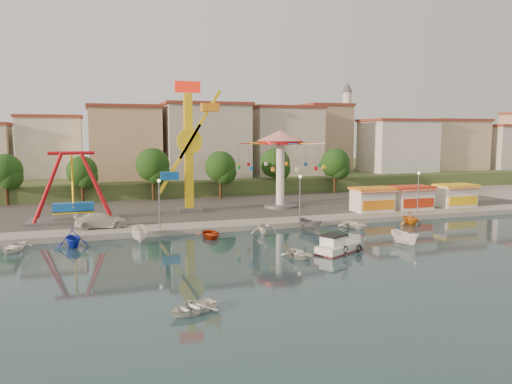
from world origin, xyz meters
name	(u,v)px	position (x,y,z in m)	size (l,w,h in m)	color
ground	(274,258)	(0.00, 0.00, 0.00)	(200.00, 200.00, 0.00)	#132834
quay_deck	(168,184)	(0.00, 62.00, 0.30)	(200.00, 100.00, 0.60)	#9E998E
asphalt_pad	(201,204)	(0.00, 30.00, 0.60)	(90.00, 28.00, 0.01)	#4C4944
hill_terrace	(165,176)	(0.00, 67.00, 1.50)	(200.00, 60.00, 3.00)	#384C26
pirate_ship_ride	(73,188)	(-16.76, 21.01, 4.39)	(10.00, 5.00, 8.00)	#59595E
kamikaze_tower	(191,150)	(-2.53, 23.63, 8.53)	(5.69, 3.10, 16.50)	#59595E
wave_swinger	(280,151)	(9.49, 23.24, 8.20)	(11.60, 11.60, 10.40)	#59595E
booth_left	(372,199)	(19.63, 16.49, 2.16)	(5.40, 3.78, 3.08)	white
booth_mid	(412,197)	(25.58, 16.49, 2.16)	(5.40, 3.78, 3.08)	white
booth_right	(456,195)	(32.64, 16.49, 2.16)	(5.40, 3.78, 3.08)	white
lamp_post_1	(159,205)	(-8.00, 13.00, 3.10)	(0.14, 0.14, 5.00)	#59595E
lamp_post_2	(300,199)	(8.00, 13.00, 3.10)	(0.14, 0.14, 5.00)	#59595E
lamp_post_3	(418,194)	(24.00, 13.00, 3.10)	(0.14, 0.14, 5.00)	#59595E
tree_0	(6,171)	(-26.00, 36.98, 5.47)	(4.60, 4.60, 7.19)	#382314
tree_1	(82,171)	(-16.00, 36.24, 5.20)	(4.35, 4.35, 6.80)	#382314
tree_2	(153,165)	(-6.00, 35.81, 5.92)	(5.02, 5.02, 7.85)	#382314
tree_3	(220,167)	(4.00, 34.36, 5.55)	(4.68, 4.68, 7.32)	#382314
tree_4	(275,163)	(14.00, 37.35, 5.75)	(4.86, 4.86, 7.60)	#382314
tree_5	(335,163)	(24.00, 35.54, 5.71)	(4.83, 4.83, 7.54)	#382314
building_1	(49,153)	(-21.33, 51.38, 7.32)	(12.33, 9.01, 8.63)	silver
building_2	(129,144)	(-8.19, 51.96, 8.62)	(11.95, 9.28, 11.23)	tan
building_3	(209,150)	(5.60, 48.80, 7.60)	(12.59, 10.50, 9.20)	beige
building_4	(273,149)	(19.07, 52.20, 7.62)	(10.75, 9.23, 9.24)	beige
building_5	(339,143)	(32.37, 50.33, 8.61)	(12.77, 10.96, 11.21)	tan
building_6	(394,140)	(44.15, 48.77, 9.18)	(8.23, 8.98, 12.36)	silver
building_7	(428,148)	(56.03, 53.70, 7.38)	(11.59, 10.93, 8.76)	beige
building_8	(501,139)	(69.93, 47.19, 9.29)	(12.84, 9.28, 12.58)	beige
minaret	(347,124)	(36.00, 54.00, 12.55)	(2.80, 2.80, 18.00)	silver
cabin_motorboat	(338,247)	(6.19, 0.03, 0.47)	(5.33, 4.11, 1.77)	white
rowboat_a	(299,254)	(2.13, -0.65, 0.34)	(2.36, 3.31, 0.69)	silver
rowboat_b	(192,307)	(-9.17, -10.83, 0.34)	(2.33, 3.26, 0.67)	white
skiff	(405,238)	(13.67, 0.75, 0.69)	(1.35, 3.58, 1.38)	white
van	(101,220)	(-13.86, 15.64, 1.39)	(2.22, 5.46, 1.58)	silver
moored_boat_0	(13,247)	(-21.66, 9.80, 0.38)	(2.63, 3.68, 0.76)	white
moored_boat_1	(73,238)	(-16.56, 9.80, 0.87)	(2.85, 3.30, 1.74)	#152CBF
moored_boat_2	(140,234)	(-10.36, 9.80, 0.80)	(1.57, 4.17, 1.61)	white
moored_boat_3	(210,234)	(-3.30, 9.80, 0.37)	(2.54, 3.56, 0.74)	#BC340F
moored_boat_4	(264,226)	(2.50, 9.80, 0.85)	(2.79, 3.23, 1.70)	silver
moored_boat_5	(311,225)	(7.91, 9.80, 0.68)	(1.32, 3.50, 1.35)	#58585D
moored_boat_6	(355,224)	(13.34, 9.80, 0.40)	(2.74, 3.83, 0.79)	white
moored_boat_7	(410,218)	(20.66, 9.80, 0.79)	(2.58, 2.98, 1.57)	orange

